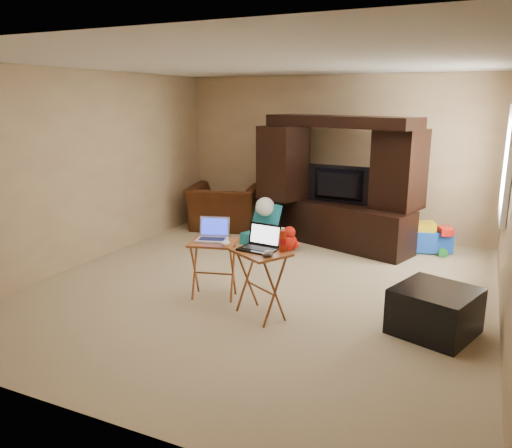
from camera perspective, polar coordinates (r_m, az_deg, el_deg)
The scene contains 21 objects.
floor at distance 5.87m, azimuth 0.82°, elevation -7.16°, with size 5.50×5.50×0.00m, color beige.
ceiling at distance 5.49m, azimuth 0.92°, elevation 17.97°, with size 5.50×5.50×0.00m, color silver.
wall_back at distance 8.12m, azimuth 8.80°, elevation 7.69°, with size 5.00×5.00×0.00m, color tan.
wall_front at distance 3.28m, azimuth -18.95°, elevation -2.19°, with size 5.00×5.00×0.00m, color tan.
wall_left at distance 6.93m, azimuth -18.51°, elevation 6.08°, with size 5.50×5.50×0.00m, color tan.
window_pane at distance 6.61m, azimuth 27.03°, elevation 6.23°, with size 1.20×1.20×0.00m, color white.
window_frame at distance 6.61m, azimuth 26.85°, elevation 6.25°, with size 0.06×1.14×1.34m, color white.
entertainment_center at distance 7.43m, azimuth 9.31°, elevation 4.77°, with size 2.32×0.58×1.90m, color black.
television at distance 7.40m, azimuth 9.21°, elevation 4.42°, with size 0.96×0.13×0.56m, color black.
recliner at distance 8.41m, azimuth -3.60°, elevation 1.94°, with size 1.12×0.98×0.73m, color #45210E.
child_rocker at distance 7.45m, azimuth 0.62°, elevation -0.05°, with size 0.47×0.53×0.62m, color teal, non-canonical shape.
plush_toy at distance 7.20m, azimuth 3.84°, elevation -1.64°, with size 0.33×0.27×0.36m, color red, non-canonical shape.
push_toy at distance 7.52m, azimuth 19.35°, elevation -1.44°, with size 0.59×0.42×0.44m, color blue, non-canonical shape.
ottoman at distance 4.98m, azimuth 19.76°, elevation -9.33°, with size 0.68×0.68×0.43m, color black.
tray_table_left at distance 5.49m, azimuth -4.86°, elevation -5.22°, with size 0.49×0.39×0.64m, color #A75228.
tray_table_right at distance 4.99m, azimuth 0.52°, elevation -6.87°, with size 0.53×0.42×0.68m, color #975124.
laptop_left at distance 5.40m, azimuth -5.08°, elevation -0.68°, with size 0.33×0.28×0.24m, color #B0B1B5.
laptop_right at distance 4.88m, azimuth 0.20°, elevation -1.65°, with size 0.36×0.29×0.24m, color black.
mouse_left at distance 5.23m, azimuth -3.50°, elevation -2.18°, with size 0.08×0.13×0.05m, color silver.
mouse_right at distance 4.72m, azimuth 1.38°, elevation -3.37°, with size 0.09×0.14×0.06m, color #47464C.
water_bottle at distance 4.85m, azimuth 3.08°, elevation -1.96°, with size 0.07×0.07×0.21m, color red.
Camera 1 is at (2.21, -5.01, 2.12)m, focal length 35.00 mm.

